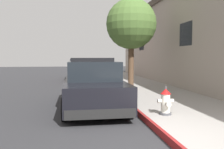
{
  "coord_description": "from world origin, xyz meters",
  "views": [
    {
      "loc": [
        -1.88,
        -4.18,
        1.71
      ],
      "look_at": [
        -0.35,
        5.48,
        1.0
      ],
      "focal_mm": 38.78,
      "sensor_mm": 36.0,
      "label": 1
    }
  ],
  "objects_px": {
    "police_cruiser": "(93,85)",
    "street_tree": "(131,24)",
    "fire_hydrant": "(166,102)",
    "parked_car_silver_ahead": "(81,70)"
  },
  "relations": [
    {
      "from": "parked_car_silver_ahead",
      "to": "street_tree",
      "type": "distance_m",
      "value": 7.22
    },
    {
      "from": "parked_car_silver_ahead",
      "to": "street_tree",
      "type": "relative_size",
      "value": 1.1
    },
    {
      "from": "police_cruiser",
      "to": "fire_hydrant",
      "type": "relative_size",
      "value": 6.37
    },
    {
      "from": "parked_car_silver_ahead",
      "to": "fire_hydrant",
      "type": "bearing_deg",
      "value": -81.15
    },
    {
      "from": "police_cruiser",
      "to": "parked_car_silver_ahead",
      "type": "height_order",
      "value": "police_cruiser"
    },
    {
      "from": "police_cruiser",
      "to": "parked_car_silver_ahead",
      "type": "relative_size",
      "value": 1.0
    },
    {
      "from": "police_cruiser",
      "to": "parked_car_silver_ahead",
      "type": "xyz_separation_m",
      "value": [
        -0.08,
        9.89,
        -0.0
      ]
    },
    {
      "from": "police_cruiser",
      "to": "street_tree",
      "type": "bearing_deg",
      "value": 58.38
    },
    {
      "from": "police_cruiser",
      "to": "parked_car_silver_ahead",
      "type": "distance_m",
      "value": 9.89
    },
    {
      "from": "police_cruiser",
      "to": "fire_hydrant",
      "type": "xyz_separation_m",
      "value": [
        1.79,
        -2.11,
        -0.23
      ]
    }
  ]
}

